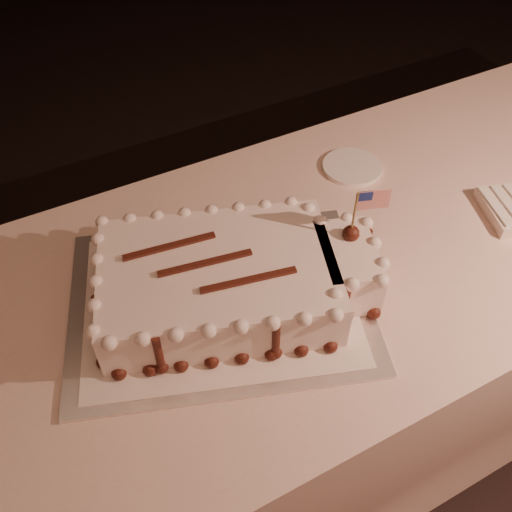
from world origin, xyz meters
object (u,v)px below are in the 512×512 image
cake_board (220,301)px  sheet_cake (234,280)px  side_plate (352,167)px  banquet_table (332,341)px

cake_board → sheet_cake: 0.06m
cake_board → side_plate: size_ratio=4.00×
banquet_table → cake_board: bearing=-176.2°
side_plate → cake_board: bearing=-154.3°
cake_board → sheet_cake: size_ratio=1.01×
banquet_table → side_plate: (0.14, 0.20, 0.38)m
banquet_table → sheet_cake: (-0.29, -0.03, 0.44)m
sheet_cake → side_plate: (0.43, 0.23, -0.06)m
cake_board → side_plate: (0.46, 0.22, 0.00)m
cake_board → side_plate: side_plate is taller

